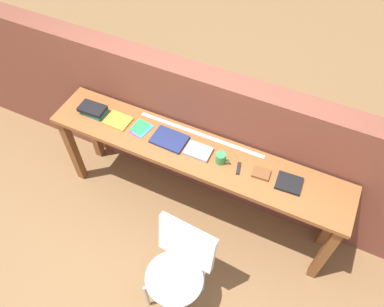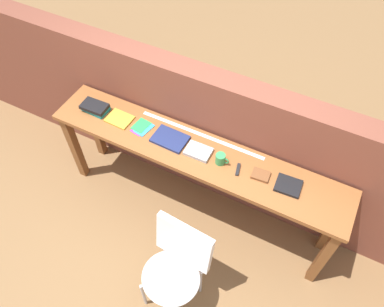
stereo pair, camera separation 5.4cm
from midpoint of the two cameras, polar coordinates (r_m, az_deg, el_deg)
name	(u,v)px [view 2 (the right image)]	position (r m, az deg, el deg)	size (l,w,h in m)	color
ground_plane	(180,232)	(3.54, -1.44, -11.85)	(40.00, 40.00, 0.00)	brown
brick_wall_back	(212,137)	(3.28, 3.58, 2.50)	(6.00, 0.20, 1.37)	brown
sideboard	(195,161)	(3.05, 0.94, -1.19)	(2.50, 0.44, 0.88)	brown
chair_white_moulded	(176,266)	(2.85, -1.96, -16.75)	(0.47, 0.48, 0.89)	white
book_stack_leftmost	(95,107)	(3.30, -14.09, 6.82)	(0.23, 0.15, 0.07)	#19757A
magazine_cycling	(119,119)	(3.20, -10.52, 5.20)	(0.21, 0.17, 0.02)	gold
pamphlet_pile_colourful	(142,127)	(3.11, -7.15, 3.98)	(0.17, 0.18, 0.01)	purple
book_open_centre	(170,139)	(3.00, -2.86, 2.24)	(0.28, 0.19, 0.02)	navy
book_grey_hardcover	(198,151)	(2.91, 1.50, 0.33)	(0.20, 0.14, 0.03)	#9E9EA3
mug	(221,159)	(2.84, 4.94, -0.84)	(0.11, 0.08, 0.09)	#338C4C
multitool_folded	(238,169)	(2.84, 7.55, -2.43)	(0.02, 0.11, 0.02)	black
leather_journal_brown	(261,175)	(2.83, 10.95, -3.25)	(0.13, 0.10, 0.02)	brown
book_repair_rightmost	(288,186)	(2.82, 14.99, -4.76)	(0.18, 0.16, 0.02)	black
ruler_metal_back_edge	(201,135)	(3.04, 1.94, 2.89)	(1.09, 0.03, 0.00)	silver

